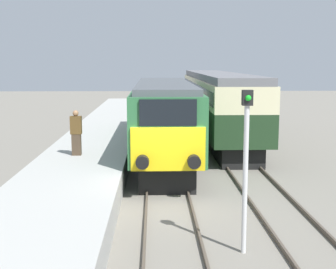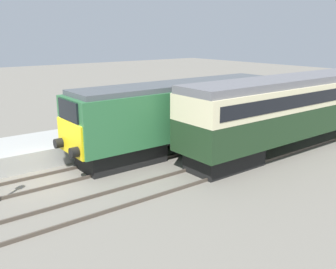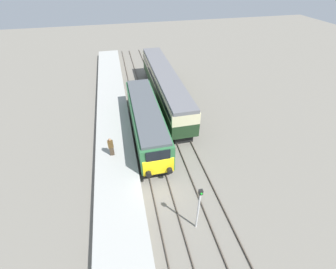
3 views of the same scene
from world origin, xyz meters
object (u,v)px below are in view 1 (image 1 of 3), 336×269
passenger_carriage (217,98)px  person_on_platform (76,133)px  signal_post (246,158)px  locomotive (164,118)px

passenger_carriage → person_on_platform: 12.21m
signal_post → passenger_carriage: bearing=84.5°
passenger_carriage → person_on_platform: bearing=-124.8°
locomotive → passenger_carriage: 7.83m
passenger_carriage → person_on_platform: (-6.95, -10.02, -0.58)m
signal_post → locomotive: bearing=99.1°
locomotive → signal_post: (1.70, -10.66, 0.31)m
locomotive → person_on_platform: 4.64m
locomotive → passenger_carriage: bearing=64.2°
locomotive → signal_post: bearing=-80.9°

